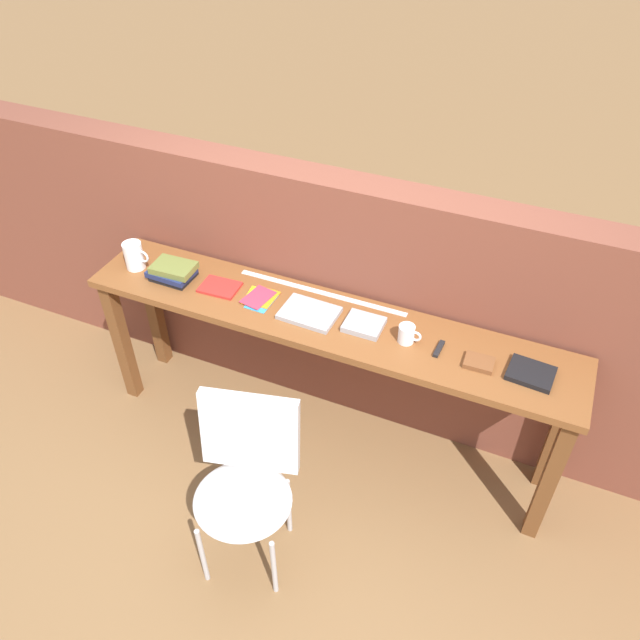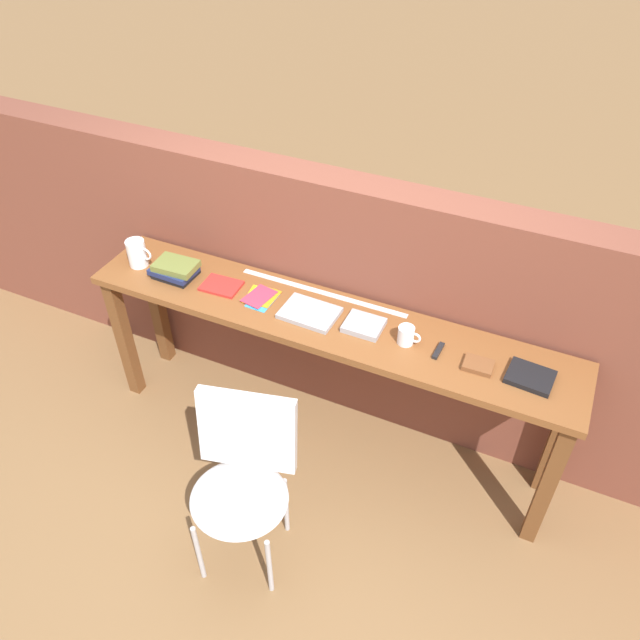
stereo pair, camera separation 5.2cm
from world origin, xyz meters
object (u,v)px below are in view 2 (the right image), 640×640
pitcher_white (137,253)px  mug (407,335)px  book_open_centre (310,313)px  chair_white_moulded (242,475)px  pamphlet_pile_colourful (261,297)px  leather_journal_brown (478,365)px  book_stack_leftmost (175,270)px  book_repair_rightmost (530,377)px  multitool_folded (438,351)px  magazine_cycling (221,286)px

pitcher_white → mug: 1.50m
book_open_centre → chair_white_moulded: bearing=-86.6°
pamphlet_pile_colourful → leather_journal_brown: 1.11m
book_stack_leftmost → mug: (1.26, 0.01, 0.00)m
pamphlet_pile_colourful → book_repair_rightmost: (1.33, -0.01, 0.01)m
pitcher_white → multitool_folded: bearing=0.3°
chair_white_moulded → leather_journal_brown: leather_journal_brown is taller
book_stack_leftmost → multitool_folded: book_stack_leftmost is taller
multitool_folded → book_repair_rightmost: bearing=0.2°
magazine_cycling → book_repair_rightmost: bearing=-3.1°
book_open_centre → multitool_folded: book_open_centre is taller
magazine_cycling → mug: (1.00, -0.01, 0.04)m
magazine_cycling → book_repair_rightmost: size_ratio=1.00×
multitool_folded → leather_journal_brown: leather_journal_brown is taller
leather_journal_brown → book_repair_rightmost: (0.22, 0.02, 0.00)m
book_stack_leftmost → mug: bearing=0.6°
chair_white_moulded → leather_journal_brown: size_ratio=6.86×
pitcher_white → book_stack_leftmost: (0.24, -0.00, -0.03)m
magazine_cycling → pitcher_white: bearing=178.8°
mug → leather_journal_brown: mug is taller
book_stack_leftmost → leather_journal_brown: (1.61, -0.01, -0.03)m
multitool_folded → book_open_centre: bearing=-179.5°
pitcher_white → magazine_cycling: 0.51m
pamphlet_pile_colourful → book_open_centre: (0.28, -0.02, 0.01)m
pitcher_white → mug: pitcher_white is taller
leather_journal_brown → pamphlet_pile_colourful: bearing=176.9°
magazine_cycling → multitool_folded: size_ratio=1.79×
pitcher_white → multitool_folded: pitcher_white is taller
book_open_centre → book_stack_leftmost: bearing=-177.4°
pitcher_white → book_repair_rightmost: (2.07, 0.01, -0.06)m
pamphlet_pile_colourful → mug: size_ratio=1.69×
book_open_centre → magazine_cycling: bearing=-179.2°
magazine_cycling → pamphlet_pile_colourful: size_ratio=1.06×
pitcher_white → chair_white_moulded: bearing=-35.7°
magazine_cycling → mug: size_ratio=1.79×
book_repair_rightmost → book_open_centre: bearing=-175.1°
chair_white_moulded → multitool_folded: (0.63, 0.75, 0.36)m
pitcher_white → book_stack_leftmost: pitcher_white is taller
chair_white_moulded → mug: 0.97m
leather_journal_brown → book_repair_rightmost: bearing=4.2°
chair_white_moulded → book_repair_rightmost: 1.33m
book_open_centre → mug: mug is taller
pitcher_white → leather_journal_brown: size_ratio=1.41×
book_stack_leftmost → book_repair_rightmost: 1.83m
magazine_cycling → book_repair_rightmost: (1.56, -0.00, 0.00)m
book_repair_rightmost → leather_journal_brown: bearing=-169.7°
chair_white_moulded → pitcher_white: pitcher_white is taller
mug → multitool_folded: 0.16m
book_stack_leftmost → book_open_centre: bearing=0.6°
multitool_folded → leather_journal_brown: (0.19, -0.02, 0.00)m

